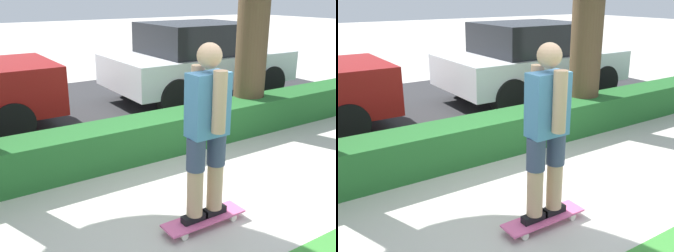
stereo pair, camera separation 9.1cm
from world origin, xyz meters
TOP-DOWN VIEW (x-y plane):
  - ground_plane at (0.00, 0.00)m, footprint 60.00×60.00m
  - street_asphalt at (0.00, 4.20)m, footprint 12.41×5.00m
  - hedge_row at (0.00, 1.60)m, footprint 12.41×0.60m
  - skateboard at (-0.22, -0.26)m, footprint 0.87×0.24m
  - skater_person at (-0.22, -0.26)m, footprint 0.50×0.43m
  - parked_car_middle at (2.67, 3.77)m, footprint 3.85×2.07m

SIDE VIEW (x-z plane):
  - ground_plane at x=0.00m, z-range 0.00..0.00m
  - street_asphalt at x=0.00m, z-range 0.00..0.01m
  - skateboard at x=-0.22m, z-range 0.03..0.12m
  - hedge_row at x=0.00m, z-range 0.00..0.53m
  - parked_car_middle at x=2.67m, z-range 0.03..1.63m
  - skater_person at x=-0.22m, z-range 0.15..1.83m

